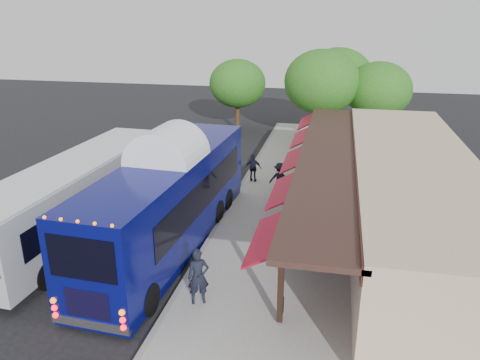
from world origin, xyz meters
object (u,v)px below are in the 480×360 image
Objects in this scene: ped_a at (198,277)px; ped_b at (287,226)px; ped_d at (280,179)px; city_bus at (78,194)px; ped_c at (253,168)px; coach_bus at (170,196)px; sign_board at (281,302)px.

ped_a is 1.01× the size of ped_b.
ped_a reaches higher than ped_d.
ped_c is (6.39, 7.91, -0.90)m from city_bus.
ped_c is 2.51m from ped_d.
ped_c is at bearing 79.02° from coach_bus.
ped_c is (2.05, 8.09, -1.24)m from coach_bus.
ped_d is at bearing 58.90° from ped_a.
ped_b is at bearing 103.93° from ped_d.
city_bus is 6.44× the size of ped_b.
city_bus reaches higher than ped_d.
ped_a reaches higher than sign_board.
sign_board is at bearing -32.30° from ped_a.
coach_bus is 7.45m from ped_d.
ped_c is (-0.38, 12.19, -0.18)m from ped_a.
sign_board is at bearing -23.64° from city_bus.
city_bus is at bearing -22.90° from ped_b.
coach_bus is at bearing 97.10° from ped_a.
ped_b is (2.42, 4.50, -0.01)m from ped_a.
ped_d is 10.93m from sign_board.
ped_a is at bearing 37.47° from ped_b.
ped_a is (2.43, -4.10, -1.06)m from coach_bus.
ped_b is at bearing 38.19° from ped_a.
ped_a is (6.77, -4.29, -0.72)m from city_bus.
ped_a reaches higher than ped_c.
ped_c is at bearing -41.73° from ped_d.
coach_bus reaches higher than city_bus.
ped_c is at bearing -94.25° from ped_b.
ped_b reaches higher than sign_board.
ped_b is 1.94× the size of sign_board.
ped_b is 8.19m from ped_c.
ped_a is 1.11× the size of ped_d.
coach_bus reaches higher than ped_a.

